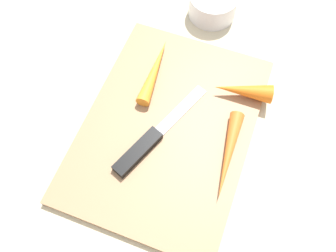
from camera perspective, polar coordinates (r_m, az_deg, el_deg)
The scene contains 7 objects.
ground_plane at distance 0.57m, azimuth 0.00°, elevation -0.53°, with size 1.40×1.40×0.00m, color #C6B793.
cutting_board at distance 0.56m, azimuth 0.00°, elevation -0.27°, with size 0.36×0.26×0.01m, color #99704C.
knife at distance 0.54m, azimuth -3.93°, elevation -3.23°, with size 0.19×0.09×0.01m.
carrot_longest at distance 0.53m, azimuth 9.77°, elevation -4.58°, with size 0.02×0.02×0.14m, color orange.
carrot_medium at distance 0.60m, azimuth -2.17°, elevation 9.02°, with size 0.02×0.02×0.13m, color orange.
carrot_shortest at distance 0.59m, azimuth 12.06°, elevation 5.63°, with size 0.03×0.03×0.09m, color orange.
small_bowl at distance 0.70m, azimuth 7.27°, elevation 18.90°, with size 0.09×0.09×0.05m, color silver.
Camera 1 is at (-0.23, -0.09, 0.51)m, focal length 37.55 mm.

